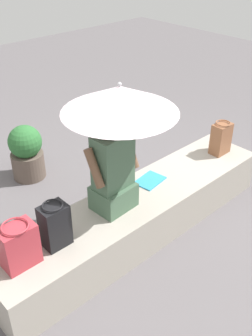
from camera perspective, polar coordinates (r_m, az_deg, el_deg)
ground_plane at (r=3.82m, az=1.62°, el=-9.35°), size 14.00×14.00×0.00m
stone_bench at (r=3.68m, az=1.68°, el=-6.85°), size 2.92×0.62×0.43m
person_seated at (r=3.21m, az=-1.91°, el=-0.11°), size 0.48×0.30×0.90m
parasol at (r=3.01m, az=-0.91°, el=9.92°), size 0.92×0.92×1.10m
handbag_black at (r=3.01m, az=-10.27°, el=-8.17°), size 0.21×0.16×0.38m
tote_bag_canvas at (r=2.91m, az=-15.28°, el=-10.78°), size 0.26×0.19×0.36m
shoulder_bag_spare at (r=4.25m, az=13.59°, el=4.21°), size 0.21×0.16×0.36m
magazine at (r=3.76m, az=3.49°, el=-1.80°), size 0.31×0.24×0.01m
planter_near at (r=4.58m, az=-14.21°, el=2.24°), size 0.38×0.38×0.64m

